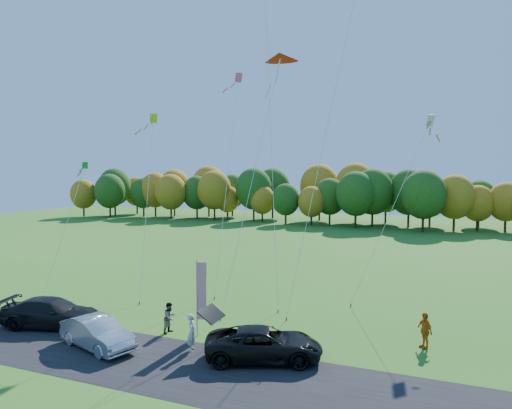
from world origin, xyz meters
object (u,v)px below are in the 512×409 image
at_px(black_suv, 264,344).
at_px(person_east, 425,330).
at_px(feather_flag, 201,290).
at_px(silver_sedan, 97,333).

height_order(black_suv, person_east, person_east).
height_order(person_east, feather_flag, feather_flag).
height_order(black_suv, silver_sedan, black_suv).
height_order(silver_sedan, person_east, person_east).
bearing_deg(feather_flag, black_suv, -20.99).
distance_m(black_suv, silver_sedan, 8.77).
bearing_deg(black_suv, feather_flag, 48.20).
xyz_separation_m(silver_sedan, feather_flag, (4.18, 3.50, 1.83)).
xyz_separation_m(black_suv, person_east, (7.22, 4.53, 0.15)).
xyz_separation_m(person_east, feather_flag, (-11.62, -2.84, 1.68)).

